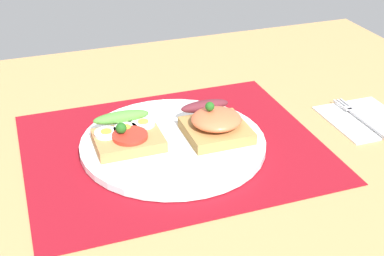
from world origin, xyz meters
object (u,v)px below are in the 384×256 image
Objects in this scene: plate at (173,143)px; sandwich_salmon at (215,123)px; sandwich_egg_tomato at (127,135)px; fork at (359,116)px; napkin at (364,118)px.

plate is 7.00cm from sandwich_salmon.
plate is 2.59× the size of sandwich_salmon.
sandwich_salmon is (6.57, -0.30, 2.41)cm from plate.
sandwich_egg_tomato reaches higher than fork.
sandwich_egg_tomato reaches higher than plate.
plate is 2.01× the size of fork.
sandwich_egg_tomato is 13.31cm from sandwich_salmon.
napkin is 1.13cm from fork.
plate is 32.48cm from napkin.
fork is (24.84, -1.47, -2.49)cm from sandwich_salmon.
napkin is (25.84, -1.75, -2.95)cm from sandwich_salmon.
sandwich_salmon is at bearing 176.13° from napkin.
sandwich_egg_tomato is 38.21cm from fork.
sandwich_egg_tomato is 0.71× the size of fork.
fork is at bearing 164.67° from napkin.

